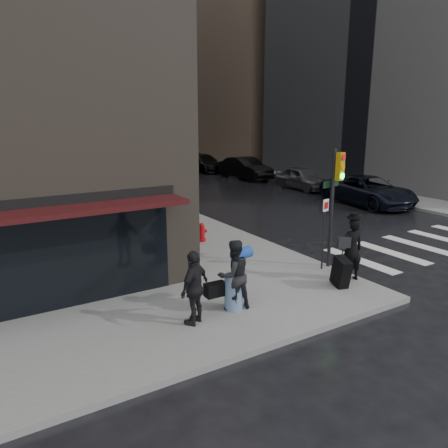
% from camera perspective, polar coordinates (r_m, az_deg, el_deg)
% --- Properties ---
extents(ground, '(140.00, 140.00, 0.00)m').
position_cam_1_polar(ground, '(12.26, 9.84, -8.79)').
color(ground, black).
rests_on(ground, ground).
extents(sidewalk_left, '(4.00, 50.00, 0.15)m').
position_cam_1_polar(sidewalk_left, '(36.48, -19.47, 6.03)').
color(sidewalk_left, slate).
rests_on(sidewalk_left, ground).
extents(sidewalk_right, '(3.00, 50.00, 0.15)m').
position_cam_1_polar(sidewalk_right, '(41.45, -0.84, 7.71)').
color(sidewalk_right, slate).
rests_on(sidewalk_right, ground).
extents(crosswalk, '(8.50, 3.00, 0.01)m').
position_cam_1_polar(crosswalk, '(18.39, 25.57, -2.17)').
color(crosswalk, silver).
rests_on(crosswalk, ground).
extents(bldg_right_far, '(22.00, 20.00, 25.00)m').
position_cam_1_polar(bldg_right_far, '(74.80, -5.08, 20.08)').
color(bldg_right_far, slate).
rests_on(bldg_right_far, ground).
extents(bldg_distant, '(40.00, 12.00, 32.00)m').
position_cam_1_polar(bldg_distant, '(88.16, -24.09, 20.36)').
color(bldg_distant, slate).
rests_on(bldg_distant, ground).
extents(storefront, '(8.40, 1.11, 2.83)m').
position_cam_1_polar(storefront, '(10.70, -27.23, -3.25)').
color(storefront, black).
rests_on(storefront, ground).
extents(man_overcoat, '(1.25, 0.93, 1.99)m').
position_cam_1_polar(man_overcoat, '(12.67, 16.08, -3.64)').
color(man_overcoat, black).
rests_on(man_overcoat, ground).
extents(man_jeans, '(1.23, 0.68, 1.73)m').
position_cam_1_polar(man_jeans, '(10.46, 1.21, -6.65)').
color(man_jeans, black).
rests_on(man_jeans, ground).
extents(man_greycoat, '(1.07, 0.87, 1.71)m').
position_cam_1_polar(man_greycoat, '(9.79, -3.85, -8.28)').
color(man_greycoat, black).
rests_on(man_greycoat, ground).
extents(traffic_light, '(0.88, 0.51, 3.60)m').
position_cam_1_polar(traffic_light, '(13.37, 14.21, 3.99)').
color(traffic_light, black).
rests_on(traffic_light, ground).
extents(fire_hydrant, '(0.40, 0.30, 0.69)m').
position_cam_1_polar(fire_hydrant, '(16.18, -2.93, -1.18)').
color(fire_hydrant, '#A40A0F').
rests_on(fire_hydrant, ground).
extents(parked_car_0, '(3.03, 5.72, 1.53)m').
position_cam_1_polar(parked_car_0, '(24.60, 18.30, 4.16)').
color(parked_car_0, black).
rests_on(parked_car_0, ground).
extents(parked_car_1, '(1.79, 4.25, 1.44)m').
position_cam_1_polar(parked_car_1, '(28.75, 10.17, 5.92)').
color(parked_car_1, '#48484D').
rests_on(parked_car_1, ground).
extents(parked_car_2, '(1.84, 4.95, 1.62)m').
position_cam_1_polar(parked_car_2, '(32.80, 2.82, 7.28)').
color(parked_car_2, black).
rests_on(parked_car_2, ground).
extents(parked_car_3, '(2.01, 4.92, 1.43)m').
position_cam_1_polar(parked_car_3, '(37.38, -2.63, 7.98)').
color(parked_car_3, black).
rests_on(parked_car_3, ground).
extents(parked_car_4, '(2.21, 4.78, 1.59)m').
position_cam_1_polar(parked_car_4, '(42.45, -6.18, 8.76)').
color(parked_car_4, '#48494D').
rests_on(parked_car_4, ground).
extents(parked_car_5, '(1.95, 4.79, 1.55)m').
position_cam_1_polar(parked_car_5, '(47.69, -8.86, 9.24)').
color(parked_car_5, '#400D0C').
rests_on(parked_car_5, ground).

